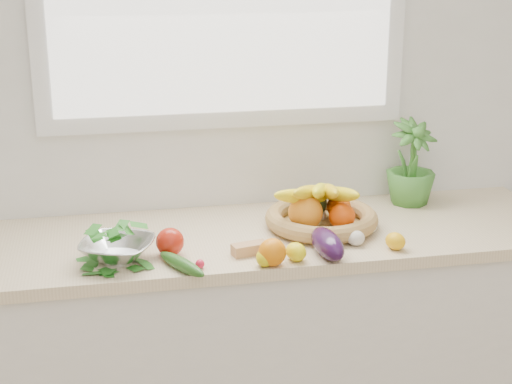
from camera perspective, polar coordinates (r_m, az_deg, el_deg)
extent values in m
cube|color=white|center=(2.79, -2.35, 7.82)|extent=(4.50, 0.02, 2.70)
cube|color=silver|center=(2.83, -1.10, -11.96)|extent=(2.20, 0.58, 0.86)
cube|color=beige|center=(2.63, -1.16, -3.45)|extent=(2.24, 0.62, 0.04)
sphere|color=orange|center=(2.36, 1.20, -4.40)|extent=(0.11, 0.11, 0.09)
ellipsoid|color=yellow|center=(2.41, 2.93, -4.37)|extent=(0.08, 0.09, 0.06)
ellipsoid|color=#D3BE0B|center=(2.37, 0.65, -4.79)|extent=(0.07, 0.08, 0.05)
ellipsoid|color=#F8AF0D|center=(2.53, 10.11, -3.54)|extent=(0.08, 0.09, 0.06)
sphere|color=#B11E0E|center=(2.45, -6.27, -3.62)|extent=(0.10, 0.10, 0.09)
cube|color=tan|center=(2.45, -0.46, -4.15)|extent=(0.12, 0.07, 0.04)
ellipsoid|color=silver|center=(2.65, 8.24, -2.52)|extent=(0.06, 0.06, 0.04)
ellipsoid|color=beige|center=(2.74, 4.63, -1.74)|extent=(0.05, 0.05, 0.04)
ellipsoid|color=silver|center=(2.54, 7.27, -3.34)|extent=(0.06, 0.06, 0.05)
ellipsoid|color=#290E34|center=(2.44, 5.21, -3.77)|extent=(0.09, 0.21, 0.08)
ellipsoid|color=#264F17|center=(2.35, -5.43, -5.24)|extent=(0.14, 0.21, 0.04)
sphere|color=red|center=(2.36, -4.10, -5.24)|extent=(0.03, 0.03, 0.03)
imported|color=#418430|center=(2.93, 11.22, 2.04)|extent=(0.23, 0.23, 0.32)
cylinder|color=tan|center=(2.69, 4.77, -2.45)|extent=(0.43, 0.43, 0.01)
torus|color=#AB784C|center=(2.68, 4.78, -1.91)|extent=(0.51, 0.51, 0.06)
sphere|color=orange|center=(2.62, 3.62, -1.48)|extent=(0.15, 0.15, 0.12)
sphere|color=#F34E07|center=(2.64, 6.27, -1.76)|extent=(0.12, 0.12, 0.09)
sphere|color=#DD5306|center=(2.73, 6.04, -1.07)|extent=(0.11, 0.11, 0.08)
ellipsoid|color=#1D3015|center=(2.73, 4.19, -0.69)|extent=(0.12, 0.12, 0.12)
ellipsoid|color=yellow|center=(2.62, 3.33, -0.33)|extent=(0.25, 0.16, 0.11)
ellipsoid|color=yellow|center=(2.63, 3.99, -0.03)|extent=(0.20, 0.22, 0.11)
ellipsoid|color=#FFF315|center=(2.63, 4.69, 0.11)|extent=(0.14, 0.25, 0.11)
ellipsoid|color=gold|center=(2.65, 5.32, 0.06)|extent=(0.07, 0.26, 0.11)
ellipsoid|color=yellow|center=(2.65, 6.04, -0.15)|extent=(0.11, 0.26, 0.11)
cylinder|color=white|center=(2.44, -10.00, -4.83)|extent=(0.11, 0.11, 0.02)
imported|color=silver|center=(2.43, -10.04, -4.06)|extent=(0.29, 0.29, 0.05)
ellipsoid|color=#1A6B20|center=(2.41, -10.10, -3.18)|extent=(0.21, 0.21, 0.07)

